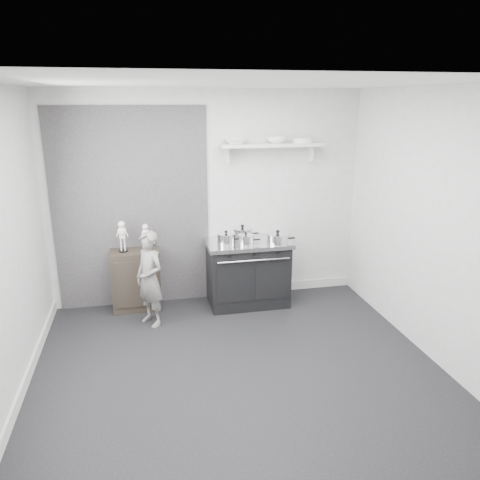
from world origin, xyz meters
name	(u,v)px	position (x,y,z in m)	size (l,w,h in m)	color
ground	(236,367)	(0.00, 0.00, 0.00)	(4.00, 4.00, 0.00)	black
room_shell	(223,204)	(-0.09, 0.15, 1.64)	(4.02, 3.62, 2.71)	#B6B5B3
wall_shelf	(271,146)	(0.80, 1.68, 2.01)	(1.30, 0.26, 0.24)	silver
stove	(248,272)	(0.46, 1.48, 0.43)	(1.06, 0.66, 0.85)	black
side_cabinet	(136,280)	(-0.95, 1.61, 0.39)	(0.59, 0.35, 0.77)	black
child	(150,279)	(-0.79, 1.14, 0.57)	(0.41, 0.27, 1.14)	slate
pot_front_left	(226,239)	(0.16, 1.38, 0.92)	(0.31, 0.22, 0.19)	silver
pot_back_left	(242,233)	(0.41, 1.58, 0.92)	(0.34, 0.26, 0.20)	silver
pot_front_right	(278,238)	(0.80, 1.31, 0.91)	(0.36, 0.27, 0.17)	silver
pot_front_center	(246,240)	(0.40, 1.33, 0.91)	(0.28, 0.19, 0.16)	silver
skeleton_full	(122,234)	(-1.08, 1.61, 0.99)	(0.12, 0.08, 0.44)	silver
skeleton_torso	(146,235)	(-0.80, 1.61, 0.96)	(0.11, 0.07, 0.38)	silver
bowl_large	(235,141)	(0.34, 1.67, 2.07)	(0.28, 0.28, 0.07)	white
bowl_small	(277,140)	(0.86, 1.67, 2.08)	(0.24, 0.24, 0.07)	white
plate_stack	(303,140)	(1.21, 1.67, 2.07)	(0.27, 0.27, 0.06)	silver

